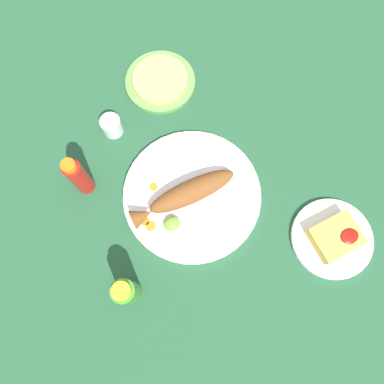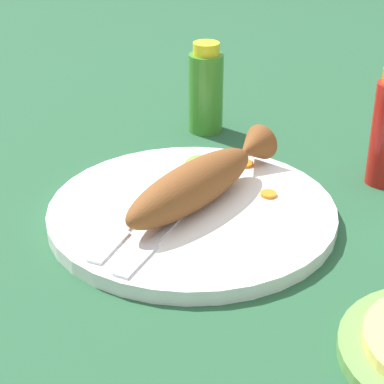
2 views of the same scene
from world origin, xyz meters
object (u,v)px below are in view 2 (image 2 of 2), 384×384
object	(u,v)px
fried_fish	(202,180)
fork_near	(156,240)
main_plate	(192,213)
hot_sauce_bottle_green	(206,90)
fork_far	(127,227)

from	to	relation	value
fried_fish	fork_near	distance (m)	0.11
main_plate	hot_sauce_bottle_green	xyz separation A→B (m)	(-0.24, -0.15, 0.06)
fried_fish	fork_far	size ratio (longest dim) A/B	1.53
main_plate	fried_fish	bearing A→B (deg)	177.98
main_plate	fork_far	bearing A→B (deg)	-18.83
fork_far	fried_fish	bearing A→B (deg)	150.43
fried_fish	fork_far	bearing A→B (deg)	-13.85
fork_near	fried_fish	bearing A→B (deg)	176.60
main_plate	fork_far	xyz separation A→B (m)	(0.09, -0.03, 0.01)
fork_near	fork_far	xyz separation A→B (m)	(-0.00, -0.04, 0.00)
hot_sauce_bottle_green	fried_fish	bearing A→B (deg)	33.75
fried_fish	main_plate	bearing A→B (deg)	-0.00
fried_fish	fork_far	world-z (taller)	fried_fish
main_plate	fork_near	world-z (taller)	fork_near
fork_far	hot_sauce_bottle_green	distance (m)	0.35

